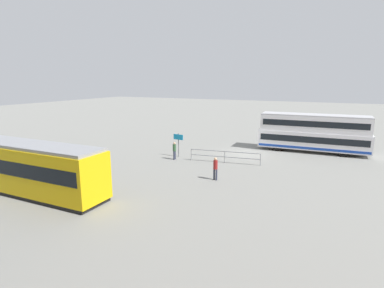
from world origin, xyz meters
The scene contains 7 objects.
ground_plane centered at (0.00, 0.00, 0.00)m, with size 160.00×160.00×0.00m, color gray.
double_decker_bus centered at (-5.82, -3.73, 1.98)m, with size 10.82×2.91×3.88m.
tram_yellow centered at (10.59, 16.93, 1.75)m, with size 12.80×2.55×3.36m.
pedestrian_near_railing centered at (5.54, 5.21, 0.96)m, with size 0.33×0.36×1.66m.
pedestrian_crossing centered at (-0.10, 9.19, 1.00)m, with size 0.41×0.41×1.73m.
pedestrian_railing centered at (0.89, 4.31, 0.73)m, with size 6.32×0.97×1.08m.
info_sign centered at (5.72, 4.08, 1.58)m, with size 1.07×0.18×2.30m.
Camera 1 is at (-8.00, 29.82, 7.36)m, focal length 28.85 mm.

